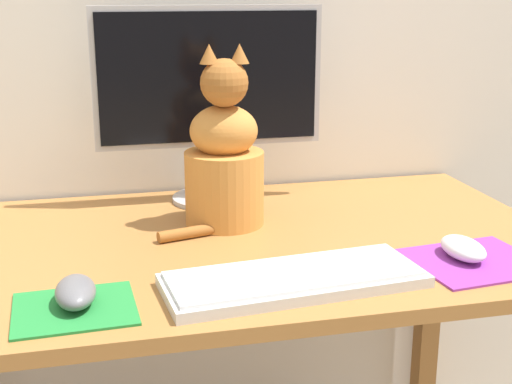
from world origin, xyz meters
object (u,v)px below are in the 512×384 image
(keyboard, at_px, (294,279))
(cat, at_px, (225,159))
(computer_mouse_right, at_px, (463,248))
(monitor, at_px, (207,92))
(computer_mouse_left, at_px, (76,292))

(keyboard, xyz_separation_m, cat, (-0.05, 0.33, 0.12))
(computer_mouse_right, bearing_deg, cat, 141.72)
(cat, bearing_deg, computer_mouse_right, -32.42)
(keyboard, relative_size, computer_mouse_right, 3.88)
(monitor, height_order, computer_mouse_right, monitor)
(monitor, distance_m, computer_mouse_left, 0.60)
(keyboard, relative_size, cat, 1.21)
(keyboard, xyz_separation_m, computer_mouse_left, (-0.33, 0.00, 0.01))
(computer_mouse_right, xyz_separation_m, cat, (-0.36, 0.29, 0.11))
(keyboard, bearing_deg, computer_mouse_right, 2.17)
(monitor, relative_size, keyboard, 1.14)
(computer_mouse_right, bearing_deg, monitor, 129.37)
(monitor, distance_m, keyboard, 0.54)
(monitor, bearing_deg, computer_mouse_right, -50.63)
(cat, bearing_deg, monitor, 97.83)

